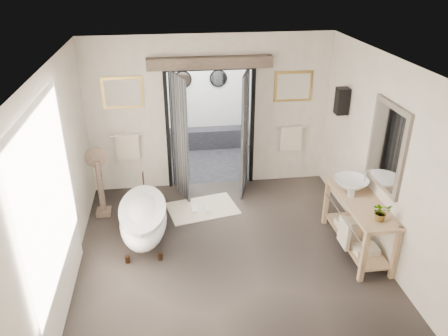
{
  "coord_description": "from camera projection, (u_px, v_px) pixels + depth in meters",
  "views": [
    {
      "loc": [
        -0.79,
        -5.18,
        4.11
      ],
      "look_at": [
        0.0,
        0.6,
        1.25
      ],
      "focal_mm": 35.0,
      "sensor_mm": 36.0,
      "label": 1
    }
  ],
  "objects": [
    {
      "name": "room_shell",
      "position": [
        229.0,
        150.0,
        5.57
      ],
      "size": [
        4.52,
        5.02,
        2.91
      ],
      "color": "beige",
      "rests_on": "ground_plane"
    },
    {
      "name": "slippers",
      "position": [
        201.0,
        209.0,
        7.77
      ],
      "size": [
        0.33,
        0.25,
        0.05
      ],
      "color": "white",
      "rests_on": "rug"
    },
    {
      "name": "soap_bottle_a",
      "position": [
        351.0,
        192.0,
        6.48
      ],
      "size": [
        0.09,
        0.09,
        0.18
      ],
      "primitive_type": "imported",
      "rotation": [
        0.0,
        0.0,
        -0.15
      ],
      "color": "gray",
      "rests_on": "vanity"
    },
    {
      "name": "basin",
      "position": [
        351.0,
        184.0,
        6.68
      ],
      "size": [
        0.61,
        0.61,
        0.19
      ],
      "primitive_type": "imported",
      "rotation": [
        0.0,
        0.0,
        0.12
      ],
      "color": "white",
      "rests_on": "vanity"
    },
    {
      "name": "pedestal_mirror",
      "position": [
        100.0,
        187.0,
        7.44
      ],
      "size": [
        0.38,
        0.25,
        1.28
      ],
      "color": "#725F4E",
      "rests_on": "ground_plane"
    },
    {
      "name": "plant",
      "position": [
        381.0,
        212.0,
        5.88
      ],
      "size": [
        0.26,
        0.23,
        0.27
      ],
      "primitive_type": "imported",
      "rotation": [
        0.0,
        0.0,
        0.08
      ],
      "color": "gray",
      "rests_on": "vanity"
    },
    {
      "name": "clawfoot_tub",
      "position": [
        143.0,
        218.0,
        6.85
      ],
      "size": [
        0.73,
        1.63,
        0.8
      ],
      "color": "#382315",
      "rests_on": "ground_plane"
    },
    {
      "name": "rug",
      "position": [
        203.0,
        208.0,
        7.84
      ],
      "size": [
        1.34,
        1.03,
        0.01
      ],
      "primitive_type": "cube",
      "rotation": [
        0.0,
        0.0,
        0.2
      ],
      "color": "beige",
      "rests_on": "ground_plane"
    },
    {
      "name": "ground_plane",
      "position": [
        229.0,
        261.0,
        6.51
      ],
      "size": [
        5.0,
        5.0,
        0.0
      ],
      "primitive_type": "plane",
      "color": "#4D423C"
    },
    {
      "name": "vanity",
      "position": [
        357.0,
        221.0,
        6.56
      ],
      "size": [
        0.57,
        1.6,
        0.85
      ],
      "color": "tan",
      "rests_on": "ground_plane"
    },
    {
      "name": "back_wall_dressing",
      "position": [
        211.0,
        111.0,
        7.88
      ],
      "size": [
        3.82,
        0.79,
        2.52
      ],
      "color": "black",
      "rests_on": "ground_plane"
    },
    {
      "name": "soap_bottle_b",
      "position": [
        344.0,
        174.0,
        7.0
      ],
      "size": [
        0.16,
        0.16,
        0.17
      ],
      "primitive_type": "imported",
      "rotation": [
        0.0,
        0.0,
        -0.19
      ],
      "color": "gray",
      "rests_on": "vanity"
    },
    {
      "name": "shower_room",
      "position": [
        203.0,
        115.0,
        9.66
      ],
      "size": [
        2.22,
        2.01,
        2.51
      ],
      "color": "black",
      "rests_on": "ground_plane"
    }
  ]
}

